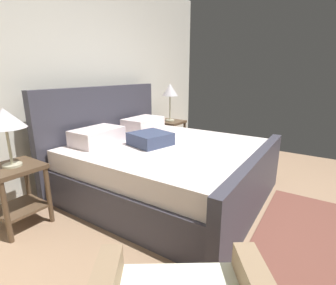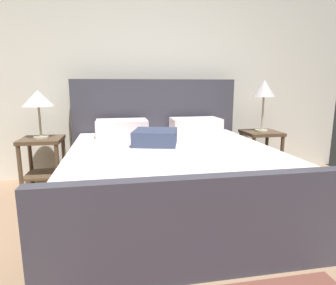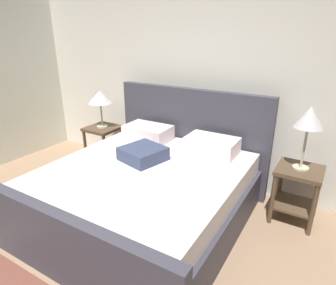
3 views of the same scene
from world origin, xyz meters
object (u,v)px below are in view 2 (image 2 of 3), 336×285
nightstand_right (260,146)px  table_lamp_left (38,99)px  nightstand_left (43,155)px  bed (169,173)px  table_lamp_right (264,90)px

nightstand_right → table_lamp_left: (-2.65, -0.04, 0.62)m
nightstand_right → nightstand_left: bearing=-179.1°
bed → nightstand_left: bed is taller
bed → table_lamp_right: 1.71m
table_lamp_right → table_lamp_left: bearing=-179.1°
bed → table_lamp_left: bed is taller
table_lamp_right → table_lamp_left: 2.65m
nightstand_right → table_lamp_right: 0.71m
bed → nightstand_left: size_ratio=3.59×
bed → table_lamp_left: 1.65m
nightstand_right → table_lamp_right: size_ratio=0.93×
table_lamp_right → bed: bearing=-150.0°
table_lamp_right → nightstand_left: (-2.65, -0.04, -0.71)m
bed → nightstand_right: size_ratio=3.59×
table_lamp_left → nightstand_right: bearing=0.9°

